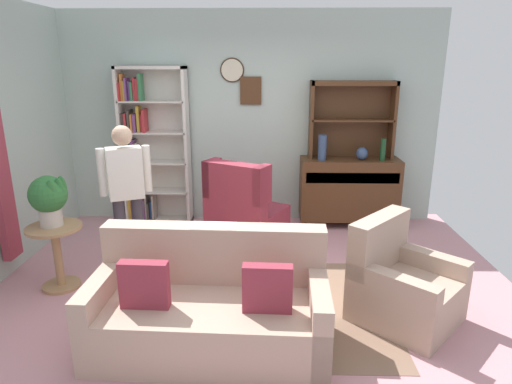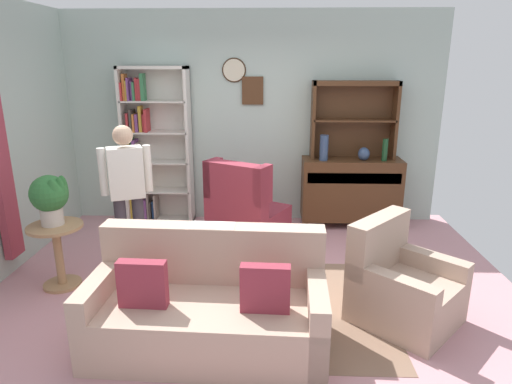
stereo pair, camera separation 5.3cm
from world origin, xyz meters
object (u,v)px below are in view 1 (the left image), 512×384
potted_plant_large (49,197)px  plant_stand (57,250)px  vase_tall (322,148)px  person_reading (126,189)px  sideboard (349,189)px  wingback_chair (244,214)px  couch_floral (210,309)px  bookshelf (150,148)px  vase_round (362,154)px  armchair_floral (402,288)px  bottle_wine (383,150)px  sideboard_hutch (352,109)px

potted_plant_large → plant_stand: bearing=-53.7°
vase_tall → person_reading: size_ratio=0.21×
sideboard → potted_plant_large: bearing=-150.3°
wingback_chair → plant_stand: 2.11m
plant_stand → potted_plant_large: bearing=126.3°
sideboard → couch_floral: size_ratio=0.71×
bookshelf → vase_tall: size_ratio=6.38×
vase_round → couch_floral: (-1.68, -2.65, -0.69)m
vase_tall → couch_floral: size_ratio=0.18×
armchair_floral → plant_stand: (-3.22, 0.48, 0.11)m
bottle_wine → potted_plant_large: size_ratio=0.58×
vase_round → armchair_floral: size_ratio=0.16×
bottle_wine → plant_stand: bottle_wine is taller
bookshelf → armchair_floral: size_ratio=1.94×
person_reading → bottle_wine: bearing=25.0°
bookshelf → vase_tall: bearing=-4.1°
armchair_floral → person_reading: size_ratio=0.69×
person_reading → armchair_floral: bearing=-18.2°
sideboard → armchair_floral: (0.06, -2.31, -0.22)m
sideboard_hutch → vase_round: sideboard_hutch is taller
sideboard → vase_tall: size_ratio=3.95×
couch_floral → wingback_chair: bearing=85.3°
bookshelf → wingback_chair: bookshelf is taller
vase_tall → potted_plant_large: vase_tall is taller
vase_tall → potted_plant_large: size_ratio=0.67×
armchair_floral → potted_plant_large: potted_plant_large is taller
sideboard_hutch → vase_round: 0.60m
bookshelf → person_reading: size_ratio=1.35×
sideboard → vase_round: vase_round is taller
bookshelf → plant_stand: bookshelf is taller
vase_tall → bottle_wine: vase_tall is taller
sideboard_hutch → couch_floral: sideboard_hutch is taller
vase_tall → person_reading: bearing=-147.4°
bottle_wine → person_reading: bearing=-155.0°
bottle_wine → plant_stand: (-3.54, -1.74, -0.66)m
couch_floral → wingback_chair: (0.17, 2.03, 0.07)m
plant_stand → potted_plant_large: 0.53m
bookshelf → plant_stand: size_ratio=3.26×
vase_tall → armchair_floral: (0.45, -2.23, -0.80)m
bookshelf → potted_plant_large: 1.96m
bookshelf → potted_plant_large: bookshelf is taller
couch_floral → vase_tall: bearing=66.3°
sideboard → person_reading: bearing=-150.2°
sideboard_hutch → armchair_floral: (0.06, -2.42, -1.27)m
bottle_wine → armchair_floral: bottle_wine is taller
wingback_chair → potted_plant_large: 2.18m
sideboard → vase_tall: 0.70m
armchair_floral → person_reading: bearing=161.8°
couch_floral → wingback_chair: size_ratio=1.70×
couch_floral → person_reading: bearing=128.2°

